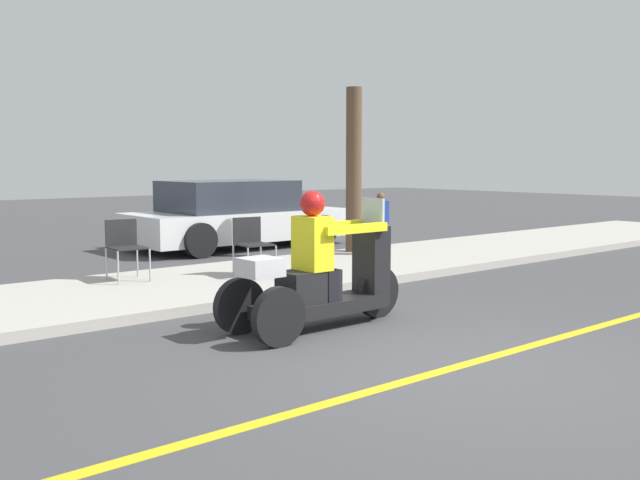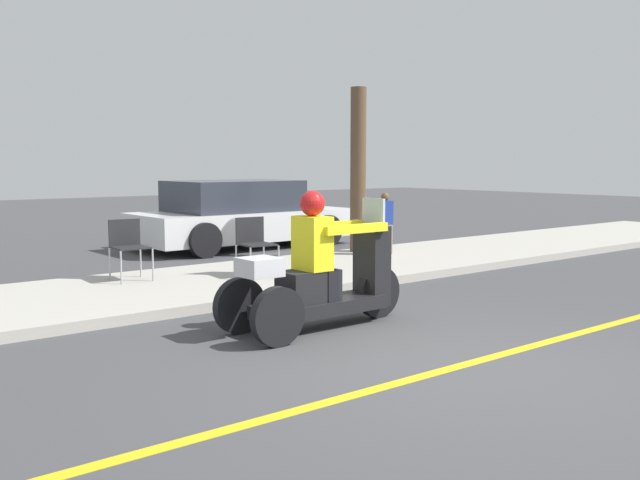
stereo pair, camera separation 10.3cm
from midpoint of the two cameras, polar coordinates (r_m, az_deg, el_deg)
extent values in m
plane|color=#424244|center=(6.25, 10.80, -9.85)|extent=(60.00, 60.00, 0.00)
cube|color=gold|center=(6.21, 10.52, -9.90)|extent=(24.00, 0.12, 0.01)
cube|color=#B2ADA3|center=(9.74, -10.62, -3.66)|extent=(28.00, 2.80, 0.12)
cylinder|color=black|center=(7.95, 4.24, -4.16)|extent=(0.57, 0.10, 0.57)
cylinder|color=black|center=(6.69, -3.76, -6.15)|extent=(0.57, 0.10, 0.57)
cylinder|color=black|center=(7.22, -6.85, -5.26)|extent=(0.57, 0.10, 0.57)
cube|color=black|center=(7.42, -0.40, -5.35)|extent=(1.50, 0.46, 0.14)
cube|color=black|center=(7.28, -1.32, -3.70)|extent=(0.60, 0.36, 0.32)
cube|color=black|center=(7.83, 3.74, -2.03)|extent=(0.24, 0.36, 0.87)
cube|color=silver|center=(7.78, 3.87, 2.26)|extent=(0.03, 0.33, 0.30)
cube|color=silver|center=(6.89, -5.24, -2.17)|extent=(0.36, 0.36, 0.18)
cube|color=yellow|center=(7.25, -1.02, -0.25)|extent=(0.26, 0.38, 0.55)
sphere|color=red|center=(7.22, -1.02, 2.94)|extent=(0.26, 0.26, 0.26)
cube|color=black|center=(7.30, 0.38, -3.67)|extent=(0.14, 0.14, 0.32)
cube|color=black|center=(7.49, -0.81, -3.43)|extent=(0.14, 0.14, 0.32)
cube|color=yellow|center=(7.35, 2.48, 0.91)|extent=(0.83, 0.09, 0.09)
cube|color=yellow|center=(7.65, 0.47, 1.13)|extent=(0.83, 0.09, 0.09)
cube|color=gray|center=(12.39, 4.61, 0.04)|extent=(0.24, 0.18, 0.52)
cube|color=navy|center=(12.35, 4.63, 2.19)|extent=(0.27, 0.18, 0.41)
sphere|color=brown|center=(12.33, 4.64, 3.48)|extent=(0.14, 0.14, 0.14)
cylinder|color=#A5A8AD|center=(9.75, -6.08, -1.91)|extent=(0.02, 0.02, 0.44)
cylinder|color=#A5A8AD|center=(9.96, -3.84, -1.72)|extent=(0.02, 0.02, 0.44)
cylinder|color=#A5A8AD|center=(10.14, -7.24, -1.61)|extent=(0.02, 0.02, 0.44)
cylinder|color=#A5A8AD|center=(10.34, -5.05, -1.43)|extent=(0.02, 0.02, 0.44)
cube|color=#232326|center=(10.02, -5.57, -0.36)|extent=(0.48, 0.48, 0.02)
cube|color=#232326|center=(10.19, -6.16, 0.76)|extent=(0.44, 0.07, 0.38)
cylinder|color=#A5A8AD|center=(9.70, -16.14, -2.17)|extent=(0.02, 0.02, 0.44)
cylinder|color=#A5A8AD|center=(9.85, -13.74, -1.97)|extent=(0.02, 0.02, 0.44)
cylinder|color=#A5A8AD|center=(10.11, -17.01, -1.86)|extent=(0.02, 0.02, 0.44)
cylinder|color=#A5A8AD|center=(10.26, -14.69, -1.68)|extent=(0.02, 0.02, 0.44)
cube|color=#232326|center=(9.95, -15.43, -0.61)|extent=(0.47, 0.47, 0.02)
cube|color=#232326|center=(10.13, -15.91, 0.53)|extent=(0.44, 0.05, 0.38)
cube|color=silver|center=(14.49, -6.79, 1.23)|extent=(4.41, 1.87, 0.57)
cube|color=#2D333D|center=(14.33, -7.56, 3.52)|extent=(2.43, 1.68, 0.61)
cylinder|color=black|center=(14.60, -0.04, 0.76)|extent=(0.64, 0.22, 0.64)
cylinder|color=black|center=(16.08, -4.31, 1.25)|extent=(0.64, 0.22, 0.64)
cylinder|color=black|center=(12.96, -9.84, -0.03)|extent=(0.64, 0.22, 0.64)
cylinder|color=black|center=(14.61, -13.51, 0.59)|extent=(0.64, 0.22, 0.64)
cylinder|color=brown|center=(12.73, 2.48, 5.60)|extent=(0.28, 0.28, 2.91)
camera|label=1|loc=(0.05, -90.41, -0.04)|focal=40.00mm
camera|label=2|loc=(0.05, 89.59, 0.04)|focal=40.00mm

